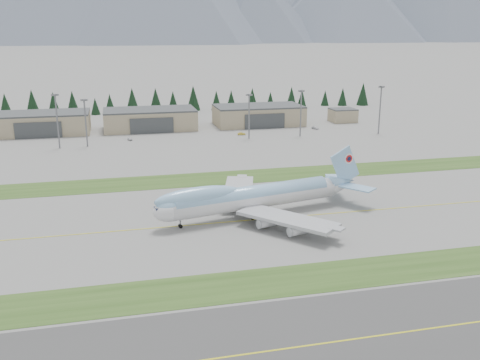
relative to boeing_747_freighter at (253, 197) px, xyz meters
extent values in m
plane|color=slate|center=(-3.43, -3.28, -5.82)|extent=(7000.00, 7000.00, 0.00)
cube|color=#2C4719|center=(-3.43, -41.28, -5.82)|extent=(400.00, 14.00, 0.08)
cube|color=#2C4719|center=(-3.43, 41.72, -5.82)|extent=(400.00, 18.00, 0.08)
cube|color=#3A3A3A|center=(-3.43, -65.28, -5.82)|extent=(400.00, 32.00, 0.04)
cube|color=gold|center=(-3.43, -3.28, -5.82)|extent=(400.00, 0.40, 0.02)
cube|color=gold|center=(-3.43, -65.28, -5.82)|extent=(400.00, 0.40, 0.02)
cylinder|color=silver|center=(0.65, 0.14, -0.57)|extent=(50.80, 16.49, 5.88)
cylinder|color=#87B6DE|center=(-0.23, -0.05, 0.52)|extent=(47.16, 15.29, 5.43)
ellipsoid|color=silver|center=(-24.12, -5.23, -0.57)|extent=(10.45, 7.75, 5.88)
ellipsoid|color=#87B6DE|center=(-24.12, -5.23, 0.52)|extent=(8.75, 6.54, 4.99)
ellipsoid|color=#87B6DE|center=(-16.16, -3.50, 2.24)|extent=(25.48, 10.18, 5.43)
cube|color=#0C1433|center=(-27.22, -5.90, 0.61)|extent=(2.40, 2.71, 1.17)
cone|color=silver|center=(29.85, 6.47, -0.57)|extent=(11.84, 7.94, 5.77)
cone|color=#87B6DE|center=(29.85, 6.47, 0.52)|extent=(10.85, 7.24, 5.25)
cube|color=#87B6DE|center=(30.74, 6.66, 5.59)|extent=(10.83, 2.85, 12.50)
cylinder|color=silver|center=(31.72, 7.25, 7.76)|extent=(3.22, 0.87, 3.26)
cylinder|color=red|center=(31.70, 7.34, 7.76)|extent=(2.34, 0.68, 2.35)
cylinder|color=#0C1433|center=(31.68, 7.43, 7.76)|extent=(1.37, 0.46, 1.36)
cube|color=#87B6DE|center=(30.47, 12.16, -0.03)|extent=(7.50, 10.91, 0.42)
cube|color=#87B6DE|center=(32.77, 1.55, -0.03)|extent=(10.35, 11.22, 0.42)
cube|color=#A3A5AB|center=(-0.74, 15.12, -2.20)|extent=(15.66, 28.48, 0.91)
cube|color=#A3A5AB|center=(5.59, -14.07, -2.20)|extent=(24.11, 26.29, 0.91)
cylinder|color=silver|center=(-4.05, 10.70, -3.92)|extent=(5.08, 3.21, 2.26)
cylinder|color=silver|center=(-1.50, 19.87, -3.92)|extent=(5.08, 3.21, 2.26)
cylinder|color=silver|center=(0.75, -11.42, -3.92)|extent=(5.08, 3.21, 2.26)
cylinder|color=silver|center=(6.87, -18.71, -3.92)|extent=(5.08, 3.21, 2.26)
cylinder|color=slate|center=(-21.47, -4.66, -4.74)|extent=(0.47, 0.47, 2.17)
cylinder|color=slate|center=(-1.25, 2.51, -4.64)|extent=(0.60, 0.60, 2.35)
cylinder|color=slate|center=(-0.10, -2.80, -4.64)|extent=(0.60, 0.60, 2.35)
cylinder|color=slate|center=(3.17, 3.47, -4.64)|extent=(0.60, 0.60, 2.35)
cylinder|color=slate|center=(4.32, -1.84, -4.64)|extent=(0.60, 0.60, 2.35)
cylinder|color=black|center=(-21.39, -5.01, -5.32)|extent=(1.04, 0.52, 1.00)
cylinder|color=black|center=(-21.55, -4.30, -5.32)|extent=(1.04, 0.52, 1.00)
cylinder|color=black|center=(-1.25, 2.51, -5.28)|extent=(1.16, 0.67, 1.09)
cylinder|color=black|center=(-0.10, -2.80, -5.28)|extent=(1.16, 0.67, 1.09)
cylinder|color=black|center=(3.17, 3.47, -5.28)|extent=(1.16, 0.67, 1.09)
cylinder|color=black|center=(4.32, -1.84, -5.28)|extent=(1.16, 0.67, 1.09)
cube|color=tan|center=(-73.43, 146.72, -0.82)|extent=(48.00, 26.00, 10.00)
cube|color=#373A3C|center=(-73.43, 146.72, 4.58)|extent=(48.00, 26.00, 0.80)
cube|color=#373A3C|center=(-73.43, 133.42, -1.82)|extent=(22.08, 0.60, 8.00)
cube|color=tan|center=(-18.43, 146.72, -0.82)|extent=(48.00, 26.00, 10.00)
cube|color=#373A3C|center=(-18.43, 146.72, 4.58)|extent=(48.00, 26.00, 0.80)
cube|color=#373A3C|center=(-18.43, 133.42, -1.82)|extent=(22.08, 0.60, 8.00)
cube|color=tan|center=(41.57, 146.72, -0.82)|extent=(48.00, 26.00, 10.00)
cube|color=#373A3C|center=(41.57, 146.72, 4.58)|extent=(48.00, 26.00, 0.80)
cube|color=#373A3C|center=(41.57, 133.42, -1.82)|extent=(22.08, 0.60, 8.00)
cube|color=tan|center=(91.57, 144.72, -2.32)|extent=(14.00, 12.00, 7.00)
cube|color=#373A3C|center=(91.57, 144.72, 1.48)|extent=(14.00, 12.00, 0.60)
cylinder|color=slate|center=(-61.60, 107.46, 5.91)|extent=(0.70, 0.70, 23.47)
cube|color=slate|center=(-61.60, 107.46, 18.04)|extent=(3.20, 3.20, 0.80)
cylinder|color=slate|center=(-49.58, 108.55, 4.55)|extent=(0.70, 0.70, 20.75)
cube|color=slate|center=(-49.58, 108.55, 15.32)|extent=(3.20, 3.20, 0.80)
cylinder|color=slate|center=(26.78, 109.74, 4.58)|extent=(0.70, 0.70, 20.81)
cube|color=slate|center=(26.78, 109.74, 15.39)|extent=(3.20, 3.20, 0.80)
cylinder|color=slate|center=(53.07, 109.21, 5.20)|extent=(0.70, 0.70, 22.04)
cube|color=slate|center=(53.07, 109.21, 16.61)|extent=(3.20, 3.20, 0.80)
cylinder|color=slate|center=(94.44, 106.50, 5.86)|extent=(0.70, 0.70, 23.36)
cube|color=slate|center=(94.44, 106.50, 17.94)|extent=(3.20, 3.20, 0.80)
imported|color=#B9B9BB|center=(-30.24, 118.20, -5.82)|extent=(2.61, 4.29, 1.37)
imported|color=gold|center=(25.27, 119.02, -5.82)|extent=(4.04, 1.47, 1.32)
imported|color=silver|center=(67.48, 125.95, -5.82)|extent=(3.33, 5.02, 1.35)
cone|color=black|center=(-100.36, 206.12, 1.58)|extent=(8.29, 8.29, 14.81)
cone|color=black|center=(-85.37, 209.51, 2.26)|extent=(9.06, 9.06, 16.17)
cone|color=black|center=(-73.09, 210.28, 1.33)|extent=(8.01, 8.01, 14.31)
cone|color=black|center=(-61.81, 212.15, 1.43)|extent=(8.12, 8.12, 14.50)
cone|color=black|center=(-47.95, 205.06, -0.58)|extent=(5.88, 5.88, 10.49)
cone|color=black|center=(-39.01, 210.01, 0.27)|extent=(6.83, 6.83, 12.19)
cone|color=black|center=(-25.00, 207.77, 2.13)|extent=(8.91, 8.91, 15.90)
cone|color=black|center=(-9.88, 211.57, 1.72)|extent=(8.44, 8.44, 15.08)
cone|color=black|center=(1.21, 210.68, 0.59)|extent=(7.18, 7.18, 12.83)
cone|color=black|center=(14.42, 209.20, 2.33)|extent=(9.14, 9.14, 16.31)
cone|color=black|center=(29.28, 206.63, 0.56)|extent=(7.15, 7.15, 12.77)
cone|color=black|center=(40.60, 212.54, 0.31)|extent=(6.86, 6.86, 12.26)
cone|color=black|center=(53.42, 205.49, 1.33)|extent=(8.01, 8.01, 14.30)
cone|color=black|center=(67.91, 211.99, -0.51)|extent=(5.95, 5.95, 10.62)
cone|color=black|center=(81.27, 206.72, 1.27)|extent=(7.95, 7.95, 14.19)
cone|color=black|center=(88.68, 206.49, 0.38)|extent=(6.94, 6.94, 12.40)
cone|color=black|center=(107.44, 210.95, -0.49)|extent=(5.97, 5.97, 10.67)
cone|color=black|center=(119.45, 208.36, 0.36)|extent=(6.92, 6.92, 12.36)
cone|color=black|center=(133.93, 206.69, 2.00)|extent=(8.76, 8.76, 15.64)
cone|color=#4A5362|center=(546.57, 2129.62, 146.61)|extent=(650.49, 650.49, 304.87)
cone|color=#4A5362|center=(996.57, 2200.45, 171.07)|extent=(847.34, 847.34, 353.79)
camera|label=1|loc=(-37.05, -139.73, 45.76)|focal=40.00mm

